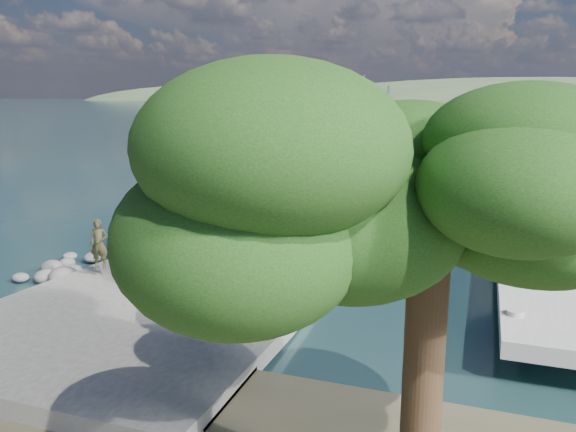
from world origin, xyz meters
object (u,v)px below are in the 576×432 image
(landing_craft, at_px, (344,184))
(military_truck, at_px, (235,215))
(overhang_tree, at_px, (401,181))
(soldier, at_px, (100,254))
(pier, at_px, (529,191))

(landing_craft, bearing_deg, military_truck, -87.09)
(overhang_tree, bearing_deg, military_truck, 125.45)
(soldier, relative_size, overhang_tree, 0.23)
(pier, relative_size, landing_craft, 1.31)
(landing_craft, bearing_deg, overhang_tree, -72.34)
(military_truck, relative_size, soldier, 4.64)
(pier, xyz_separation_m, overhang_tree, (-4.01, -28.17, 4.51))
(soldier, bearing_deg, military_truck, 27.12)
(landing_craft, relative_size, overhang_tree, 4.00)
(pier, distance_m, overhang_tree, 28.80)
(military_truck, xyz_separation_m, overhang_tree, (8.49, -11.92, 3.61))
(soldier, xyz_separation_m, overhang_tree, (12.48, -8.12, 4.65))
(soldier, bearing_deg, landing_craft, 64.24)
(landing_craft, height_order, overhang_tree, landing_craft)
(overhang_tree, bearing_deg, landing_craft, 105.14)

